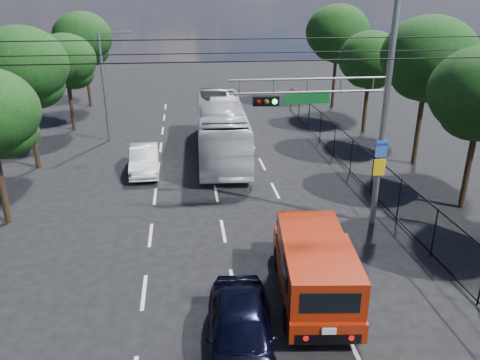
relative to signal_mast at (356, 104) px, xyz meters
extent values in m
cube|color=beige|center=(-8.28, -3.99, -5.24)|extent=(0.12, 2.00, 0.01)
cube|color=beige|center=(-8.28, 0.01, -5.24)|extent=(0.12, 2.00, 0.01)
cube|color=beige|center=(-8.28, 4.01, -5.24)|extent=(0.12, 2.00, 0.01)
cube|color=beige|center=(-8.28, 8.01, -5.24)|extent=(0.12, 2.00, 0.01)
cube|color=beige|center=(-8.28, 12.01, -5.24)|extent=(0.12, 2.00, 0.01)
cube|color=beige|center=(-8.28, 16.01, -5.24)|extent=(0.12, 2.00, 0.01)
cube|color=beige|center=(-8.28, 20.01, -5.24)|extent=(0.12, 2.00, 0.01)
cube|color=beige|center=(-8.28, 24.01, -5.24)|extent=(0.12, 2.00, 0.01)
cube|color=beige|center=(-5.28, -3.99, -5.24)|extent=(0.12, 2.00, 0.01)
cube|color=beige|center=(-5.28, 0.01, -5.24)|extent=(0.12, 2.00, 0.01)
cube|color=beige|center=(-5.28, 4.01, -5.24)|extent=(0.12, 2.00, 0.01)
cube|color=beige|center=(-5.28, 8.01, -5.24)|extent=(0.12, 2.00, 0.01)
cube|color=beige|center=(-5.28, 12.01, -5.24)|extent=(0.12, 2.00, 0.01)
cube|color=beige|center=(-5.28, 16.01, -5.24)|extent=(0.12, 2.00, 0.01)
cube|color=beige|center=(-5.28, 20.01, -5.24)|extent=(0.12, 2.00, 0.01)
cube|color=beige|center=(-5.28, 24.01, -5.24)|extent=(0.12, 2.00, 0.01)
cube|color=beige|center=(-2.28, -3.99, -5.24)|extent=(0.12, 2.00, 0.01)
cube|color=beige|center=(-2.28, 0.01, -5.24)|extent=(0.12, 2.00, 0.01)
cube|color=beige|center=(-2.28, 4.01, -5.24)|extent=(0.12, 2.00, 0.01)
cube|color=beige|center=(-2.28, 8.01, -5.24)|extent=(0.12, 2.00, 0.01)
cube|color=beige|center=(-2.28, 12.01, -5.24)|extent=(0.12, 2.00, 0.01)
cube|color=beige|center=(-2.28, 16.01, -5.24)|extent=(0.12, 2.00, 0.01)
cube|color=beige|center=(-2.28, 20.01, -5.24)|extent=(0.12, 2.00, 0.01)
cube|color=beige|center=(-2.28, 24.01, -5.24)|extent=(0.12, 2.00, 0.01)
cylinder|color=slate|center=(1.22, 0.01, -0.49)|extent=(0.24, 0.24, 9.50)
cylinder|color=slate|center=(-1.88, 0.01, 1.01)|extent=(6.20, 0.08, 0.08)
cylinder|color=slate|center=(-1.88, 0.01, 0.51)|extent=(6.20, 0.08, 0.08)
cube|color=black|center=(-3.58, 0.01, 0.21)|extent=(1.00, 0.28, 0.35)
sphere|color=#3F0505|center=(-3.90, -0.14, 0.21)|extent=(0.20, 0.20, 0.20)
sphere|color=#4C3805|center=(-3.58, -0.14, 0.21)|extent=(0.20, 0.20, 0.20)
sphere|color=#0CE533|center=(-3.26, -0.14, 0.21)|extent=(0.20, 0.20, 0.20)
cube|color=#0C541E|center=(-1.98, 0.01, 0.26)|extent=(1.80, 0.05, 0.40)
cube|color=blue|center=(1.20, -0.13, -1.84)|extent=(0.50, 0.04, 0.70)
cube|color=#E3B10B|center=(1.20, -0.13, -2.64)|extent=(0.50, 0.04, 0.70)
cylinder|color=slate|center=(0.62, 0.01, 0.76)|extent=(0.05, 0.05, 0.50)
cylinder|color=slate|center=(-0.68, 0.01, 0.76)|extent=(0.05, 0.05, 0.50)
cylinder|color=slate|center=(-1.98, 0.01, 0.76)|extent=(0.05, 0.05, 0.50)
cylinder|color=slate|center=(-3.28, 0.01, 0.76)|extent=(0.05, 0.05, 0.50)
cylinder|color=slate|center=(-4.58, 0.01, 0.76)|extent=(0.05, 0.05, 0.50)
cylinder|color=slate|center=(-11.78, 14.01, -1.74)|extent=(0.18, 0.18, 7.00)
cylinder|color=slate|center=(-10.98, 14.01, 1.76)|extent=(1.60, 0.09, 0.09)
cube|color=slate|center=(-10.08, 14.01, 1.76)|extent=(0.60, 0.22, 0.15)
cylinder|color=black|center=(-5.28, -1.99, 1.96)|extent=(22.00, 0.04, 0.04)
cylinder|color=black|center=(-5.28, 1.51, 2.36)|extent=(22.00, 0.04, 0.04)
cylinder|color=black|center=(-5.28, 3.01, 1.66)|extent=(22.00, 0.04, 0.04)
cube|color=black|center=(2.32, 4.01, -3.29)|extent=(0.04, 34.00, 0.06)
cube|color=black|center=(2.32, 4.01, -5.09)|extent=(0.04, 34.00, 0.06)
cylinder|color=black|center=(2.32, -2.99, -4.24)|extent=(0.06, 0.06, 2.00)
cylinder|color=black|center=(2.32, 0.01, -4.24)|extent=(0.06, 0.06, 2.00)
cylinder|color=black|center=(2.32, 3.01, -4.24)|extent=(0.06, 0.06, 2.00)
cylinder|color=black|center=(2.32, 6.01, -4.24)|extent=(0.06, 0.06, 2.00)
cylinder|color=black|center=(2.32, 9.01, -4.24)|extent=(0.06, 0.06, 2.00)
cylinder|color=black|center=(2.32, 12.01, -4.24)|extent=(0.06, 0.06, 2.00)
cylinder|color=black|center=(2.32, 15.01, -4.24)|extent=(0.06, 0.06, 2.00)
cylinder|color=black|center=(2.32, 18.01, -4.24)|extent=(0.06, 0.06, 2.00)
cylinder|color=black|center=(2.32, 21.01, -4.24)|extent=(0.06, 0.06, 2.00)
cylinder|color=black|center=(5.92, 1.01, -3.14)|extent=(0.28, 0.28, 4.20)
ellipsoid|color=black|center=(5.57, 0.81, -0.74)|extent=(2.85, 2.85, 2.28)
cylinder|color=black|center=(6.52, 7.01, -2.86)|extent=(0.28, 0.28, 4.76)
ellipsoid|color=black|center=(6.52, 7.01, 0.88)|extent=(5.10, 5.10, 4.33)
ellipsoid|color=black|center=(6.92, 7.31, -0.31)|extent=(3.40, 3.40, 2.72)
ellipsoid|color=black|center=(6.17, 6.81, -0.14)|extent=(3.23, 3.23, 2.58)
cylinder|color=black|center=(6.12, 14.01, -3.23)|extent=(0.28, 0.28, 4.03)
ellipsoid|color=black|center=(6.12, 14.01, -0.06)|extent=(4.32, 4.32, 3.67)
ellipsoid|color=black|center=(6.52, 14.31, -1.07)|extent=(2.88, 2.88, 2.30)
ellipsoid|color=black|center=(5.77, 13.81, -0.92)|extent=(2.74, 2.74, 2.19)
cylinder|color=black|center=(6.32, 22.01, -2.78)|extent=(0.28, 0.28, 4.93)
ellipsoid|color=black|center=(6.32, 22.01, 1.09)|extent=(5.28, 5.28, 4.49)
ellipsoid|color=black|center=(6.72, 22.31, -0.14)|extent=(3.52, 3.52, 2.82)
ellipsoid|color=black|center=(5.97, 21.81, 0.04)|extent=(3.34, 3.34, 2.68)
cylinder|color=black|center=(-14.48, 2.01, -3.34)|extent=(0.28, 0.28, 3.81)
ellipsoid|color=black|center=(-14.08, 2.31, -1.30)|extent=(2.72, 2.72, 2.18)
cylinder|color=black|center=(-15.08, 9.01, -3.00)|extent=(0.28, 0.28, 4.48)
ellipsoid|color=black|center=(-15.08, 9.01, 0.52)|extent=(4.80, 4.80, 4.08)
ellipsoid|color=black|center=(-14.68, 9.31, -0.60)|extent=(3.20, 3.20, 2.56)
ellipsoid|color=black|center=(-15.43, 8.81, -0.44)|extent=(3.04, 3.04, 2.43)
cylinder|color=black|center=(-14.68, 17.01, -3.28)|extent=(0.28, 0.28, 3.92)
ellipsoid|color=black|center=(-14.68, 17.01, -0.20)|extent=(4.20, 4.20, 3.57)
ellipsoid|color=black|center=(-14.28, 17.31, -1.18)|extent=(2.80, 2.80, 2.24)
ellipsoid|color=black|center=(-15.03, 16.81, -1.04)|extent=(2.66, 2.66, 2.13)
cylinder|color=black|center=(-14.88, 25.01, -2.95)|extent=(0.28, 0.28, 4.59)
ellipsoid|color=black|center=(-14.88, 25.01, 0.66)|extent=(4.92, 4.92, 4.18)
ellipsoid|color=black|center=(-14.48, 25.31, -0.49)|extent=(3.28, 3.28, 2.62)
ellipsoid|color=black|center=(-15.23, 24.81, -0.32)|extent=(3.12, 3.12, 2.49)
cylinder|color=black|center=(-3.53, -2.98, -4.85)|extent=(0.38, 0.81, 0.78)
cylinder|color=black|center=(-1.64, -3.19, -4.85)|extent=(0.38, 0.81, 0.78)
cylinder|color=black|center=(-3.93, -6.43, -4.85)|extent=(0.38, 0.81, 0.78)
cylinder|color=black|center=(-2.04, -6.64, -4.85)|extent=(0.38, 0.81, 0.78)
cube|color=maroon|center=(-2.78, -4.81, -4.55)|extent=(2.74, 5.80, 0.63)
cube|color=maroon|center=(-2.50, -2.31, -4.46)|extent=(2.13, 0.84, 0.62)
cube|color=black|center=(-2.47, -2.01, -4.18)|extent=(1.94, 0.66, 0.34)
cube|color=maroon|center=(-2.64, -3.53, -3.73)|extent=(2.20, 1.95, 1.06)
cube|color=black|center=(-2.73, -4.37, -3.68)|extent=(1.73, 0.25, 0.62)
cube|color=maroon|center=(-2.92, -6.03, -3.65)|extent=(2.39, 3.07, 1.17)
cube|color=black|center=(-1.88, -6.15, -3.62)|extent=(0.20, 1.34, 0.50)
cube|color=black|center=(-3.97, -5.91, -3.62)|extent=(0.20, 1.34, 0.50)
cube|color=black|center=(-3.08, -7.43, -3.62)|extent=(1.62, 0.24, 0.62)
cube|color=black|center=(-3.10, -7.57, -4.68)|extent=(1.79, 0.29, 0.29)
cube|color=silver|center=(-3.10, -7.61, -4.40)|extent=(0.39, 0.08, 0.20)
imported|color=black|center=(-5.45, -7.29, -4.46)|extent=(2.21, 4.73, 1.57)
imported|color=silver|center=(-4.49, 10.25, -3.61)|extent=(3.15, 11.82, 3.27)
imported|color=silver|center=(-8.99, 7.59, -4.53)|extent=(1.70, 4.40, 1.43)
camera|label=1|loc=(-6.70, -17.36, 3.96)|focal=35.00mm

